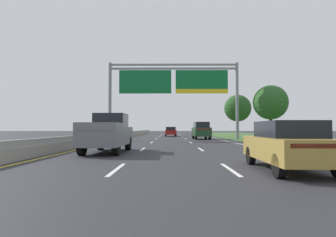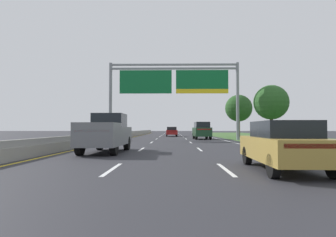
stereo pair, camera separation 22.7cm
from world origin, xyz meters
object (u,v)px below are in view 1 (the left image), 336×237
Objects in this scene: overhead_sign_gantry at (173,85)px; roadside_tree_mid at (270,103)px; pickup_truck_grey at (108,133)px; car_darkgreen_right_lane_suv at (201,130)px; car_red_centre_lane_sedan at (171,131)px; roadside_tree_far at (238,108)px; car_gold_right_lane_sedan at (288,145)px.

overhead_sign_gantry is 2.44× the size of roadside_tree_mid.
pickup_truck_grey is 1.15× the size of car_darkgreen_right_lane_suv.
roadside_tree_far is at bearing -113.77° from car_red_centre_lane_sedan.
roadside_tree_far is at bearing -9.19° from car_gold_right_lane_sedan.
roadside_tree_far is at bearing -39.19° from car_darkgreen_right_lane_suv.
roadside_tree_far is (9.88, 10.61, -1.98)m from overhead_sign_gantry.
overhead_sign_gantry is 3.18× the size of car_darkgreen_right_lane_suv.
pickup_truck_grey is 31.05m from roadside_tree_far.
roadside_tree_mid is (11.16, -15.67, 3.41)m from car_red_centre_lane_sedan.
overhead_sign_gantry reaches higher than car_red_centre_lane_sedan.
roadside_tree_mid is at bearing -16.54° from car_gold_right_lane_sedan.
pickup_truck_grey is 1.22× the size of car_red_centre_lane_sedan.
roadside_tree_far is at bearing 94.97° from roadside_tree_mid.
car_darkgreen_right_lane_suv is (7.30, 19.40, 0.02)m from pickup_truck_grey.
overhead_sign_gantry reaches higher than car_gold_right_lane_sedan.
car_red_centre_lane_sedan is 13.03m from car_darkgreen_right_lane_suv.
roadside_tree_mid is 0.96× the size of roadside_tree_far.
pickup_truck_grey reaches higher than car_gold_right_lane_sedan.
pickup_truck_grey is 0.88× the size of roadside_tree_mid.
overhead_sign_gantry reaches higher than roadside_tree_mid.
overhead_sign_gantry is 14.64m from roadside_tree_far.
roadside_tree_far is (10.17, -4.24, 3.56)m from car_red_centre_lane_sedan.
pickup_truck_grey is at bearing 48.11° from car_gold_right_lane_sedan.
pickup_truck_grey is at bearing 158.24° from car_darkgreen_right_lane_suv.
roadside_tree_mid reaches higher than pickup_truck_grey.
car_darkgreen_right_lane_suv is at bearing 156.79° from roadside_tree_mid.
car_darkgreen_right_lane_suv is at bearing 34.70° from overhead_sign_gantry.
car_darkgreen_right_lane_suv is at bearing 1.36° from car_gold_right_lane_sedan.
car_darkgreen_right_lane_suv is 10.96m from roadside_tree_far.
car_darkgreen_right_lane_suv reaches higher than car_red_centre_lane_sedan.
car_red_centre_lane_sedan is 0.72× the size of roadside_tree_mid.
car_gold_right_lane_sedan is 24.48m from roadside_tree_mid.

